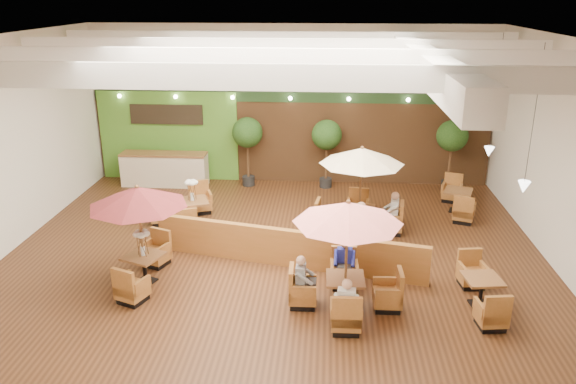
# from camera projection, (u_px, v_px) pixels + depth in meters

# --- Properties ---
(room) EXTENTS (14.04, 14.00, 5.52)m
(room) POSITION_uv_depth(u_px,v_px,m) (288.00, 107.00, 14.79)
(room) COLOR #381E0F
(room) RESTS_ON ground
(service_counter) EXTENTS (3.00, 0.75, 1.18)m
(service_counter) POSITION_uv_depth(u_px,v_px,m) (165.00, 169.00, 19.78)
(service_counter) COLOR beige
(service_counter) RESTS_ON ground
(booth_divider) EXTENTS (6.87, 1.75, 0.97)m
(booth_divider) POSITION_uv_depth(u_px,v_px,m) (286.00, 248.00, 13.97)
(booth_divider) COLOR brown
(booth_divider) RESTS_ON ground
(table_0) EXTENTS (2.25, 2.54, 2.45)m
(table_0) POSITION_uv_depth(u_px,v_px,m) (139.00, 209.00, 12.69)
(table_0) COLOR brown
(table_0) RESTS_ON ground
(table_1) EXTENTS (2.43, 2.43, 2.50)m
(table_1) POSITION_uv_depth(u_px,v_px,m) (347.00, 235.00, 11.69)
(table_1) COLOR brown
(table_1) RESTS_ON ground
(table_2) EXTENTS (2.55, 2.55, 2.55)m
(table_2) POSITION_uv_depth(u_px,v_px,m) (361.00, 174.00, 15.50)
(table_2) COLOR brown
(table_2) RESTS_ON ground
(table_3) EXTENTS (1.94, 2.75, 1.54)m
(table_3) POSITION_uv_depth(u_px,v_px,m) (184.00, 210.00, 16.46)
(table_3) COLOR brown
(table_3) RESTS_ON ground
(table_4) EXTENTS (0.86, 2.34, 0.86)m
(table_4) POSITION_uv_depth(u_px,v_px,m) (481.00, 292.00, 12.22)
(table_4) COLOR brown
(table_4) RESTS_ON ground
(table_5) EXTENTS (1.02, 2.53, 0.89)m
(table_5) POSITION_uv_depth(u_px,v_px,m) (457.00, 201.00, 17.49)
(table_5) COLOR brown
(table_5) RESTS_ON ground
(topiary_0) EXTENTS (1.05, 1.05, 2.45)m
(topiary_0) POSITION_uv_depth(u_px,v_px,m) (247.00, 135.00, 19.35)
(topiary_0) COLOR black
(topiary_0) RESTS_ON ground
(topiary_1) EXTENTS (1.03, 1.03, 2.40)m
(topiary_1) POSITION_uv_depth(u_px,v_px,m) (327.00, 138.00, 19.17)
(topiary_1) COLOR black
(topiary_1) RESTS_ON ground
(topiary_2) EXTENTS (1.06, 1.06, 2.46)m
(topiary_2) POSITION_uv_depth(u_px,v_px,m) (452.00, 139.00, 18.87)
(topiary_2) COLOR black
(topiary_2) RESTS_ON ground
(diner_0) EXTENTS (0.38, 0.31, 0.74)m
(diner_0) POSITION_uv_depth(u_px,v_px,m) (347.00, 299.00, 11.16)
(diner_0) COLOR silver
(diner_0) RESTS_ON ground
(diner_1) EXTENTS (0.35, 0.29, 0.71)m
(diner_1) POSITION_uv_depth(u_px,v_px,m) (345.00, 258.00, 12.88)
(diner_1) COLOR #222A97
(diner_1) RESTS_ON ground
(diner_2) EXTENTS (0.29, 0.36, 0.73)m
(diner_2) POSITION_uv_depth(u_px,v_px,m) (303.00, 275.00, 12.08)
(diner_2) COLOR gray
(diner_2) RESTS_ON ground
(diner_3) EXTENTS (0.45, 0.41, 0.83)m
(diner_3) POSITION_uv_depth(u_px,v_px,m) (361.00, 219.00, 14.95)
(diner_3) COLOR #222A97
(diner_3) RESTS_ON ground
(diner_4) EXTENTS (0.34, 0.41, 0.78)m
(diner_4) POSITION_uv_depth(u_px,v_px,m) (393.00, 208.00, 15.77)
(diner_4) COLOR silver
(diner_4) RESTS_ON ground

